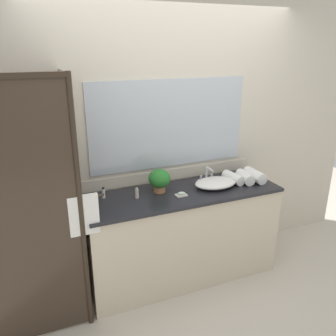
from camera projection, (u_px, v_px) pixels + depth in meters
The scene contains 13 objects.
ground_plane at pixel (182, 275), 3.42m from camera, with size 8.00×8.00×0.00m, color beige.
wall_back_with_mirror at pixel (169, 140), 3.28m from camera, with size 4.40×0.06×2.60m.
vanity_cabinet at pixel (182, 235), 3.28m from camera, with size 1.80×0.58×0.90m.
shower_enclosure at pixel (32, 213), 2.45m from camera, with size 1.20×0.59×2.00m.
sink_basin at pixel (215, 183), 3.22m from camera, with size 0.40×0.28×0.08m, color white.
faucet at pixel (207, 176), 3.36m from camera, with size 0.17×0.14×0.15m.
potted_plant at pixel (159, 179), 3.08m from camera, with size 0.20×0.20×0.21m.
soap_dish at pixel (181, 194), 3.03m from camera, with size 0.10×0.07×0.04m.
amenity_bottle_body_wash at pixel (137, 193), 2.98m from camera, with size 0.03×0.03×0.09m.
amenity_bottle_shampoo at pixel (103, 193), 2.98m from camera, with size 0.03×0.03×0.10m.
rolled_towel_near_edge at pixel (255, 175), 3.36m from camera, with size 0.11×0.11×0.26m, color white.
rolled_towel_middle at pixel (245, 177), 3.33m from camera, with size 0.10×0.10×0.23m, color white.
rolled_towel_far_edge at pixel (233, 178), 3.32m from camera, with size 0.10×0.10×0.23m, color white.
Camera 1 is at (-1.23, -2.59, 2.15)m, focal length 36.85 mm.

